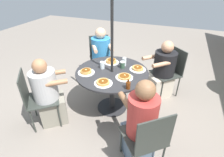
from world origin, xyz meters
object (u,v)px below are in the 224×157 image
(diner_west, at_px, (49,95))
(coffee_cup, at_px, (122,65))
(pancake_plate_c, at_px, (138,69))
(pancake_plate_e, at_px, (111,61))
(patio_table, at_px, (112,78))
(diner_south, at_px, (102,58))
(pancake_plate_b, at_px, (124,77))
(patio_chair_east, at_px, (170,69))
(drinking_glass_a, at_px, (124,62))
(diner_east, at_px, (162,73))
(patio_chair_west, at_px, (36,96))
(pancake_plate_a, at_px, (103,83))
(syrup_bottle, at_px, (128,85))
(diner_north, at_px, (140,125))
(patio_chair_south, at_px, (100,54))
(pancake_plate_d, at_px, (86,72))
(drinking_glass_b, at_px, (102,65))
(patio_chair_north, at_px, (147,138))

(diner_west, xyz_separation_m, coffee_cup, (-0.81, 0.89, 0.30))
(pancake_plate_c, distance_m, pancake_plate_e, 0.50)
(patio_table, xyz_separation_m, pancake_plate_c, (-0.20, 0.37, 0.14))
(diner_south, relative_size, pancake_plate_e, 4.42)
(patio_table, relative_size, diner_south, 1.01)
(pancake_plate_b, relative_size, pancake_plate_e, 1.00)
(patio_table, height_order, pancake_plate_e, pancake_plate_e)
(patio_chair_east, relative_size, pancake_plate_e, 3.51)
(drinking_glass_a, bearing_deg, pancake_plate_b, 17.95)
(diner_east, distance_m, pancake_plate_e, 0.97)
(patio_chair_west, bearing_deg, pancake_plate_a, 72.66)
(diner_south, bearing_deg, patio_chair_west, 43.32)
(patio_chair_east, relative_size, diner_east, 0.84)
(syrup_bottle, distance_m, drinking_glass_a, 0.69)
(pancake_plate_e, bearing_deg, coffee_cup, 64.39)
(diner_north, distance_m, patio_chair_south, 2.18)
(coffee_cup, bearing_deg, patio_chair_east, 131.44)
(diner_north, xyz_separation_m, pancake_plate_b, (-0.65, -0.41, 0.22))
(diner_north, relative_size, pancake_plate_e, 4.50)
(coffee_cup, bearing_deg, patio_chair_west, -48.26)
(pancake_plate_d, bearing_deg, syrup_bottle, 76.25)
(diner_east, distance_m, pancake_plate_a, 1.31)
(diner_north, height_order, pancake_plate_d, diner_north)
(pancake_plate_d, distance_m, drinking_glass_b, 0.29)
(patio_table, height_order, pancake_plate_d, pancake_plate_d)
(patio_chair_south, height_order, pancake_plate_a, patio_chair_south)
(patio_chair_west, bearing_deg, pancake_plate_c, 87.23)
(patio_chair_south, height_order, pancake_plate_c, patio_chair_south)
(patio_chair_north, bearing_deg, diner_west, 129.86)
(patio_chair_south, distance_m, drinking_glass_b, 1.09)
(patio_chair_north, xyz_separation_m, diner_west, (-0.27, -1.54, -0.03))
(diner_south, xyz_separation_m, coffee_cup, (0.66, 0.67, 0.27))
(pancake_plate_b, xyz_separation_m, syrup_bottle, (0.25, 0.13, 0.04))
(diner_north, height_order, patio_chair_east, diner_north)
(patio_chair_north, bearing_deg, pancake_plate_a, 104.71)
(patio_chair_east, relative_size, syrup_bottle, 6.28)
(patio_chair_west, height_order, pancake_plate_c, patio_chair_west)
(patio_chair_south, height_order, pancake_plate_b, patio_chair_south)
(diner_north, xyz_separation_m, syrup_bottle, (-0.40, -0.28, 0.26))
(patio_table, xyz_separation_m, patio_chair_west, (0.75, -0.92, -0.09))
(patio_chair_south, bearing_deg, diner_west, 51.95)
(patio_chair_east, xyz_separation_m, syrup_bottle, (1.19, -0.48, 0.27))
(patio_chair_east, xyz_separation_m, pancake_plate_a, (1.20, -0.84, 0.23))
(pancake_plate_d, bearing_deg, coffee_cup, 127.35)
(patio_chair_east, bearing_deg, coffee_cup, 87.43)
(diner_east, distance_m, patio_chair_west, 2.18)
(pancake_plate_b, distance_m, syrup_bottle, 0.28)
(pancake_plate_c, height_order, syrup_bottle, syrup_bottle)
(patio_chair_west, relative_size, syrup_bottle, 6.28)
(pancake_plate_a, relative_size, pancake_plate_b, 1.00)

